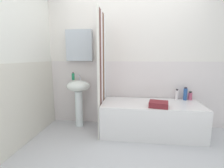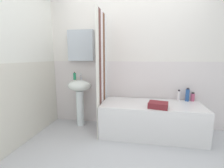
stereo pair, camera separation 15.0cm
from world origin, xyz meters
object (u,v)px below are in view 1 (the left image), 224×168
(conditioner_bottle, at_px, (177,95))
(soap_dispenser, at_px, (73,77))
(towel_folded, at_px, (159,104))
(lotion_bottle, at_px, (185,94))
(sink, at_px, (79,93))
(bathtub, at_px, (151,118))
(shampoo_bottle, at_px, (190,96))

(conditioner_bottle, bearing_deg, soap_dispenser, -178.13)
(conditioner_bottle, bearing_deg, towel_folded, -128.86)
(lotion_bottle, xyz_separation_m, conditioner_bottle, (-0.14, 0.02, -0.02))
(sink, relative_size, soap_dispenser, 5.76)
(sink, xyz_separation_m, conditioner_bottle, (1.77, 0.13, -0.01))
(bathtub, relative_size, conditioner_bottle, 8.49)
(soap_dispenser, relative_size, shampoo_bottle, 0.98)
(bathtub, bearing_deg, shampoo_bottle, 22.42)
(sink, distance_m, bathtub, 1.35)
(bathtub, bearing_deg, lotion_bottle, 23.69)
(shampoo_bottle, bearing_deg, conditioner_bottle, -178.84)
(bathtub, relative_size, lotion_bottle, 7.00)
(lotion_bottle, bearing_deg, towel_folded, -138.50)
(sink, relative_size, bathtub, 0.53)
(sink, bearing_deg, towel_folded, -14.61)
(sink, xyz_separation_m, towel_folded, (1.37, -0.36, -0.06))
(bathtub, bearing_deg, towel_folded, -66.85)
(shampoo_bottle, height_order, lotion_bottle, lotion_bottle)
(soap_dispenser, xyz_separation_m, towel_folded, (1.49, -0.42, -0.35))
(soap_dispenser, relative_size, towel_folded, 0.53)
(sink, height_order, towel_folded, sink)
(soap_dispenser, distance_m, lotion_bottle, 2.04)
(shampoo_bottle, bearing_deg, soap_dispenser, -178.20)
(shampoo_bottle, height_order, conditioner_bottle, conditioner_bottle)
(bathtub, relative_size, towel_folded, 5.79)
(sink, relative_size, lotion_bottle, 3.72)
(bathtub, xyz_separation_m, towel_folded, (0.09, -0.20, 0.31))
(shampoo_bottle, relative_size, lotion_bottle, 0.66)
(soap_dispenser, distance_m, bathtub, 1.57)
(conditioner_bottle, bearing_deg, lotion_bottle, -7.26)
(soap_dispenser, bearing_deg, shampoo_bottle, 1.80)
(conditioner_bottle, bearing_deg, sink, -175.86)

